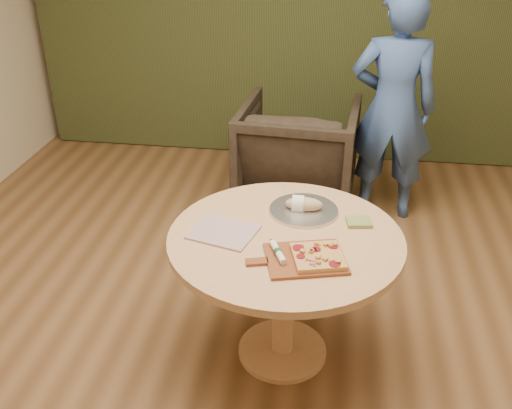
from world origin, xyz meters
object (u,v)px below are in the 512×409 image
object	(u,v)px
serving_tray	(304,210)
flatbread_pizza	(318,256)
bread_roll	(302,204)
person_standing	(393,108)
pizza_paddle	(303,259)
pedestal_table	(285,260)
cutlery_roll	(278,252)
armchair	(298,148)

from	to	relation	value
serving_tray	flatbread_pizza	bearing A→B (deg)	-77.97
serving_tray	bread_roll	bearing A→B (deg)	180.00
person_standing	pizza_paddle	bearing A→B (deg)	76.03
pedestal_table	serving_tray	world-z (taller)	serving_tray
cutlery_roll	bread_roll	distance (m)	0.45
serving_tray	person_standing	world-z (taller)	person_standing
bread_roll	person_standing	size ratio (longest dim) A/B	0.11
flatbread_pizza	bread_roll	bearing A→B (deg)	103.12
person_standing	bread_roll	bearing A→B (deg)	70.28
flatbread_pizza	armchair	bearing A→B (deg)	96.72
serving_tray	person_standing	size ratio (longest dim) A/B	0.21
cutlery_roll	serving_tray	bearing A→B (deg)	55.42
armchair	person_standing	xyz separation A→B (m)	(0.67, -0.09, 0.39)
pizza_paddle	cutlery_roll	world-z (taller)	cutlery_roll
pizza_paddle	flatbread_pizza	bearing A→B (deg)	-12.94
flatbread_pizza	serving_tray	distance (m)	0.45
pizza_paddle	serving_tray	distance (m)	0.45
bread_roll	armchair	size ratio (longest dim) A/B	0.21
pizza_paddle	person_standing	size ratio (longest dim) A/B	0.28
serving_tray	armchair	size ratio (longest dim) A/B	0.39
pedestal_table	serving_tray	distance (m)	0.30
pedestal_table	bread_roll	world-z (taller)	bread_roll
pizza_paddle	flatbread_pizza	distance (m)	0.07
flatbread_pizza	armchair	distance (m)	2.00
armchair	cutlery_roll	bearing A→B (deg)	95.83
cutlery_roll	armchair	bearing A→B (deg)	67.98
pizza_paddle	cutlery_roll	xyz separation A→B (m)	(-0.12, 0.01, 0.02)
flatbread_pizza	person_standing	xyz separation A→B (m)	(0.44, 1.87, 0.07)
armchair	person_standing	bearing A→B (deg)	176.30
pedestal_table	flatbread_pizza	bearing A→B (deg)	-50.19
pizza_paddle	armchair	distance (m)	1.99
bread_roll	armchair	bearing A→B (deg)	94.80
bread_roll	pizza_paddle	bearing A→B (deg)	-85.17
flatbread_pizza	bread_roll	size ratio (longest dim) A/B	1.39
pedestal_table	person_standing	distance (m)	1.79
bread_roll	flatbread_pizza	bearing A→B (deg)	-76.88
serving_tray	person_standing	bearing A→B (deg)	69.46
person_standing	armchair	bearing A→B (deg)	-6.93
flatbread_pizza	pizza_paddle	bearing A→B (deg)	-178.06
flatbread_pizza	pedestal_table	bearing A→B (deg)	129.81
cutlery_roll	serving_tray	world-z (taller)	cutlery_roll
pedestal_table	armchair	size ratio (longest dim) A/B	1.27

